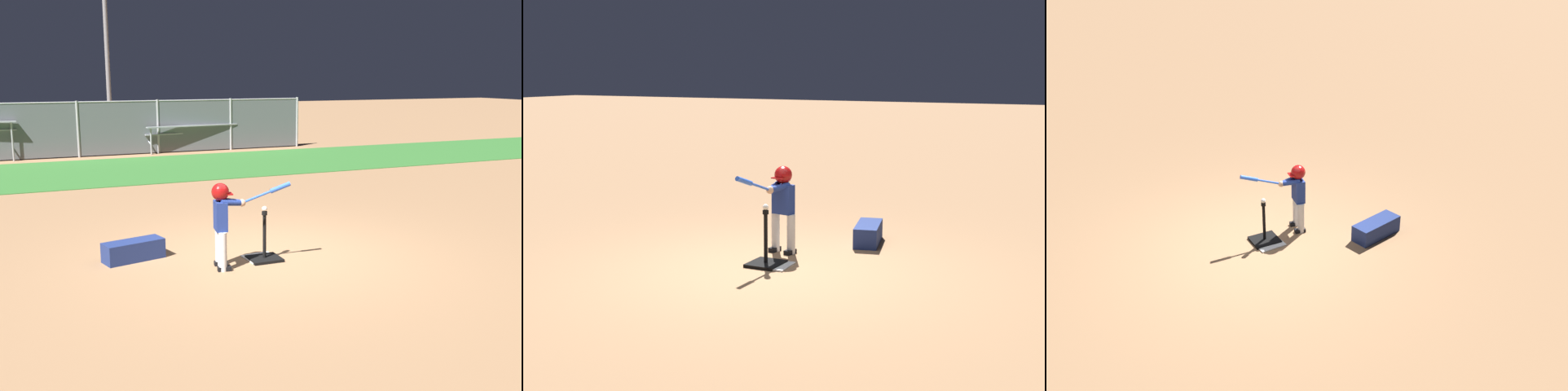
{
  "view_description": "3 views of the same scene",
  "coord_description": "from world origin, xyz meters",
  "views": [
    {
      "loc": [
        -3.39,
        -7.7,
        2.57
      ],
      "look_at": [
        -0.23,
        -0.21,
        0.94
      ],
      "focal_mm": 42.0,
      "sensor_mm": 36.0,
      "label": 1
    },
    {
      "loc": [
        7.54,
        4.03,
        2.41
      ],
      "look_at": [
        -0.18,
        0.08,
        0.9
      ],
      "focal_mm": 50.0,
      "sensor_mm": 36.0,
      "label": 2
    },
    {
      "loc": [
        3.27,
        7.67,
        5.18
      ],
      "look_at": [
        -0.85,
        0.01,
        0.74
      ],
      "focal_mm": 42.0,
      "sensor_mm": 36.0,
      "label": 3
    }
  ],
  "objects": [
    {
      "name": "ground_plane",
      "position": [
        0.0,
        0.0,
        0.0
      ],
      "size": [
        90.0,
        90.0,
        0.0
      ],
      "primitive_type": "plane",
      "color": "#99704C"
    },
    {
      "name": "equipment_bag",
      "position": [
        -1.84,
        0.56,
        0.14
      ],
      "size": [
        0.89,
        0.51,
        0.28
      ],
      "primitive_type": "cube",
      "rotation": [
        0.0,
        0.0,
        0.24
      ],
      "color": "navy",
      "rests_on": "ground_plane"
    },
    {
      "name": "home_plate",
      "position": [
        -0.17,
        -0.07,
        0.01
      ],
      "size": [
        0.47,
        0.47,
        0.02
      ],
      "primitive_type": "cube",
      "rotation": [
        0.0,
        0.0,
        0.07
      ],
      "color": "white",
      "rests_on": "ground_plane"
    },
    {
      "name": "baseball",
      "position": [
        -0.16,
        -0.16,
        0.74
      ],
      "size": [
        0.07,
        0.07,
        0.07
      ],
      "primitive_type": "sphere",
      "color": "white",
      "rests_on": "batting_tee"
    },
    {
      "name": "batting_tee",
      "position": [
        -0.16,
        -0.16,
        0.09
      ],
      "size": [
        0.44,
        0.4,
        0.7
      ],
      "color": "black",
      "rests_on": "ground_plane"
    },
    {
      "name": "batter_child",
      "position": [
        -0.79,
        -0.27,
        0.74
      ],
      "size": [
        1.08,
        0.38,
        1.16
      ],
      "color": "silver",
      "rests_on": "ground_plane"
    }
  ]
}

